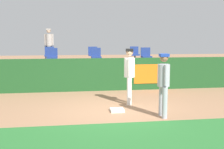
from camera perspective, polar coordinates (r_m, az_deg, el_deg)
ground_plane at (r=8.92m, az=0.62°, el=-7.15°), size 60.00×60.00×0.00m
grass_foreground_strip at (r=6.43m, az=4.55°, el=-12.83°), size 18.00×2.80×0.01m
first_base at (r=8.87m, az=0.99°, el=-6.96°), size 0.40×0.40×0.08m
player_fielder_home at (r=9.72m, az=3.44°, el=0.43°), size 0.44×0.55×1.85m
player_runner_visitor at (r=8.20m, az=10.01°, el=-1.19°), size 0.35×0.50×1.77m
field_wall at (r=12.29m, az=-2.05°, el=0.02°), size 18.00×0.26×1.36m
bleacher_platform at (r=14.86m, az=-3.24°, el=0.36°), size 18.00×4.80×0.91m
seat_front_left at (r=13.60m, az=-11.56°, el=3.53°), size 0.47×0.44×0.84m
seat_front_center at (r=13.65m, az=-3.12°, el=3.68°), size 0.45×0.44×0.84m
seat_back_center at (r=15.44m, az=-3.74°, el=4.07°), size 0.48×0.44×0.84m
seat_back_right at (r=15.80m, az=4.43°, el=4.13°), size 0.46×0.44×0.84m
seat_back_left at (r=15.41m, az=-12.11°, el=3.92°), size 0.47×0.44×0.84m
seat_front_right at (r=14.09m, az=6.66°, el=3.75°), size 0.46×0.44×0.84m
spectator_hooded at (r=16.29m, az=-12.19°, el=6.08°), size 0.50×0.36×1.80m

